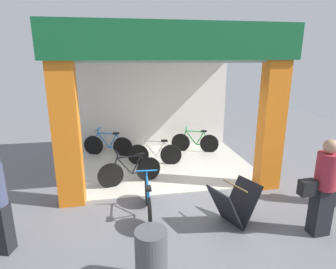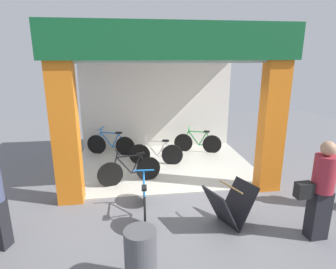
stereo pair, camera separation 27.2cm
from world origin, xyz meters
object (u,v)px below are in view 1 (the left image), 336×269
(bicycle_inside_2, at_px, (130,171))
(trash_bin, at_px, (151,259))
(bicycle_inside_1, at_px, (155,154))
(bicycle_parked_0, at_px, (148,200))
(bicycle_inside_3, at_px, (195,142))
(sandwich_board_sign, at_px, (234,204))
(pedestrian_0, at_px, (323,186))
(bicycle_inside_0, at_px, (108,145))

(bicycle_inside_2, distance_m, trash_bin, 3.20)
(bicycle_inside_1, relative_size, bicycle_parked_0, 0.99)
(bicycle_inside_2, xyz_separation_m, bicycle_inside_3, (2.16, 2.01, -0.01))
(bicycle_parked_0, bearing_deg, sandwich_board_sign, -19.73)
(bicycle_inside_1, xyz_separation_m, pedestrian_0, (2.35, -3.70, 0.56))
(bicycle_inside_0, relative_size, bicycle_inside_2, 0.98)
(bicycle_inside_3, relative_size, sandwich_board_sign, 1.44)
(bicycle_inside_1, distance_m, bicycle_inside_3, 1.66)
(pedestrian_0, relative_size, trash_bin, 2.06)
(bicycle_inside_1, distance_m, bicycle_parked_0, 2.65)
(trash_bin, bearing_deg, bicycle_inside_3, 68.59)
(bicycle_inside_1, bearing_deg, bicycle_parked_0, -100.43)
(bicycle_inside_2, xyz_separation_m, sandwich_board_sign, (1.77, -2.01, 0.05))
(bicycle_parked_0, relative_size, trash_bin, 1.82)
(bicycle_inside_1, distance_m, trash_bin, 4.39)
(bicycle_inside_1, bearing_deg, bicycle_inside_2, -123.10)
(bicycle_inside_3, bearing_deg, sandwich_board_sign, -95.54)
(bicycle_parked_0, bearing_deg, bicycle_inside_3, 61.42)
(bicycle_inside_2, relative_size, sandwich_board_sign, 1.51)
(bicycle_inside_0, xyz_separation_m, bicycle_inside_3, (2.73, -0.15, -0.01))
(bicycle_inside_0, height_order, trash_bin, bicycle_inside_0)
(bicycle_inside_0, bearing_deg, pedestrian_0, -52.20)
(bicycle_inside_2, bearing_deg, bicycle_inside_0, 104.75)
(sandwich_board_sign, bearing_deg, bicycle_inside_2, 131.33)
(bicycle_inside_0, height_order, bicycle_parked_0, bicycle_inside_0)
(bicycle_parked_0, bearing_deg, bicycle_inside_1, 79.57)
(bicycle_inside_1, xyz_separation_m, sandwich_board_sign, (1.03, -3.15, 0.05))
(bicycle_inside_0, distance_m, bicycle_inside_2, 2.24)
(sandwich_board_sign, bearing_deg, bicycle_inside_1, 108.06)
(bicycle_inside_0, relative_size, bicycle_parked_0, 0.98)
(pedestrian_0, bearing_deg, trash_bin, -167.84)
(bicycle_inside_0, xyz_separation_m, trash_bin, (0.68, -5.36, 0.08))
(bicycle_inside_2, relative_size, bicycle_parked_0, 1.00)
(bicycle_inside_1, height_order, bicycle_inside_2, bicycle_inside_2)
(bicycle_inside_1, bearing_deg, pedestrian_0, -57.55)
(bicycle_inside_3, xyz_separation_m, pedestrian_0, (0.93, -4.57, 0.57))
(bicycle_parked_0, relative_size, pedestrian_0, 0.89)
(bicycle_inside_2, xyz_separation_m, trash_bin, (0.12, -3.20, 0.08))
(bicycle_inside_1, relative_size, bicycle_inside_3, 1.04)
(bicycle_inside_0, bearing_deg, bicycle_inside_1, -38.00)
(bicycle_inside_0, height_order, pedestrian_0, pedestrian_0)
(bicycle_inside_0, bearing_deg, bicycle_inside_2, -75.25)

